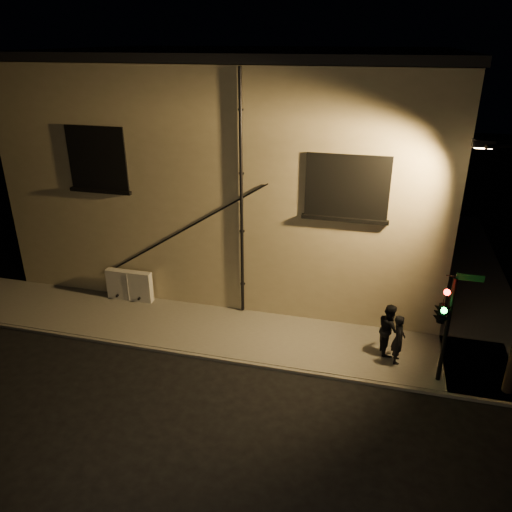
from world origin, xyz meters
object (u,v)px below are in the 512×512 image
(pedestrian_a, at_px, (398,339))
(traffic_signal, at_px, (443,311))
(pedestrian_b, at_px, (389,329))
(utility_cabinet, at_px, (130,285))

(pedestrian_a, relative_size, traffic_signal, 0.47)
(traffic_signal, bearing_deg, pedestrian_b, 137.38)
(utility_cabinet, distance_m, pedestrian_a, 9.87)
(utility_cabinet, distance_m, pedestrian_b, 9.52)
(pedestrian_a, bearing_deg, utility_cabinet, 78.47)
(pedestrian_a, xyz_separation_m, pedestrian_b, (-0.29, 0.45, 0.04))
(utility_cabinet, height_order, pedestrian_b, pedestrian_b)
(utility_cabinet, xyz_separation_m, traffic_signal, (10.73, -2.30, 1.72))
(pedestrian_a, bearing_deg, pedestrian_b, 30.48)
(utility_cabinet, xyz_separation_m, pedestrian_b, (9.45, -1.12, 0.25))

